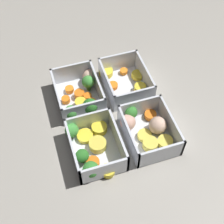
# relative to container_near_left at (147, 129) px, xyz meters

# --- Properties ---
(ground_plane) EXTENTS (4.00, 4.00, 0.00)m
(ground_plane) POSITION_rel_container_near_left_xyz_m (0.07, 0.06, -0.02)
(ground_plane) COLOR gray
(container_near_left) EXTENTS (0.14, 0.11, 0.06)m
(container_near_left) POSITION_rel_container_near_left_xyz_m (0.00, 0.00, 0.00)
(container_near_left) COLOR silver
(container_near_left) RESTS_ON ground_plane
(container_near_right) EXTENTS (0.15, 0.12, 0.06)m
(container_near_right) POSITION_rel_container_near_left_xyz_m (0.15, -0.00, -0.00)
(container_near_right) COLOR silver
(container_near_right) RESTS_ON ground_plane
(container_far_left) EXTENTS (0.15, 0.11, 0.06)m
(container_far_left) POSITION_rel_container_near_left_xyz_m (-0.01, 0.13, -0.00)
(container_far_left) COLOR silver
(container_far_left) RESTS_ON ground_plane
(container_far_right) EXTENTS (0.14, 0.12, 0.06)m
(container_far_right) POSITION_rel_container_near_left_xyz_m (0.14, 0.12, 0.00)
(container_far_right) COLOR silver
(container_far_right) RESTS_ON ground_plane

